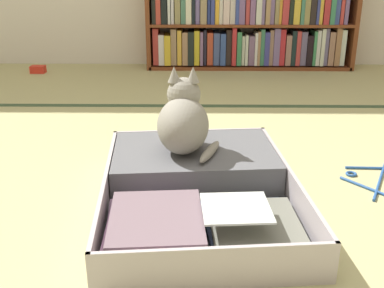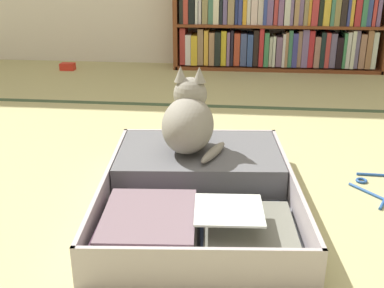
{
  "view_description": "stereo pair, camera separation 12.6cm",
  "coord_description": "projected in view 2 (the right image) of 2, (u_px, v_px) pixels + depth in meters",
  "views": [
    {
      "loc": [
        -0.01,
        -1.19,
        0.74
      ],
      "look_at": [
        -0.03,
        0.15,
        0.21
      ],
      "focal_mm": 43.89,
      "sensor_mm": 36.0,
      "label": 1
    },
    {
      "loc": [
        0.12,
        -1.19,
        0.74
      ],
      "look_at": [
        -0.03,
        0.15,
        0.21
      ],
      "focal_mm": 43.89,
      "sensor_mm": 36.0,
      "label": 2
    }
  ],
  "objects": [
    {
      "name": "ground_plane",
      "position": [
        196.0,
        230.0,
        1.38
      ],
      "size": [
        10.0,
        10.0,
        0.0
      ],
      "primitive_type": "plane",
      "color": "tan"
    },
    {
      "name": "tatami_border",
      "position": [
        219.0,
        106.0,
        2.56
      ],
      "size": [
        4.8,
        0.05,
        0.0
      ],
      "color": "#3A5034",
      "rests_on": "ground_plane"
    },
    {
      "name": "bookshelf",
      "position": [
        279.0,
        6.0,
        3.28
      ],
      "size": [
        1.49,
        0.22,
        0.92
      ],
      "color": "brown",
      "rests_on": "ground_plane"
    },
    {
      "name": "open_suitcase",
      "position": [
        196.0,
        184.0,
        1.55
      ],
      "size": [
        0.67,
        0.88,
        0.12
      ],
      "color": "#B8ADAF",
      "rests_on": "ground_plane"
    },
    {
      "name": "black_cat",
      "position": [
        189.0,
        121.0,
        1.62
      ],
      "size": [
        0.23,
        0.27,
        0.29
      ],
      "color": "gray",
      "rests_on": "open_suitcase"
    },
    {
      "name": "clothes_hanger",
      "position": [
        381.0,
        185.0,
        1.65
      ],
      "size": [
        0.25,
        0.33,
        0.01
      ],
      "color": "#29569E",
      "rests_on": "ground_plane"
    },
    {
      "name": "small_red_pouch",
      "position": [
        68.0,
        67.0,
        3.41
      ],
      "size": [
        0.1,
        0.07,
        0.05
      ],
      "color": "red",
      "rests_on": "ground_plane"
    }
  ]
}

